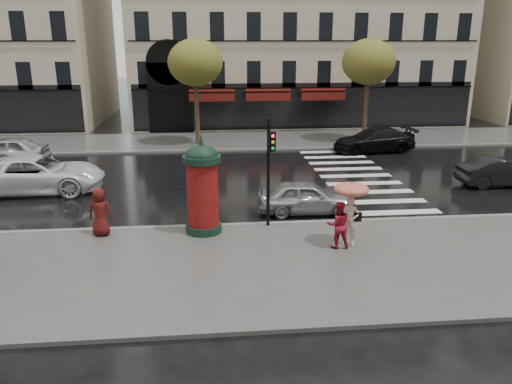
{
  "coord_description": "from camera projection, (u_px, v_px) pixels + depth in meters",
  "views": [
    {
      "loc": [
        -1.32,
        -14.0,
        6.54
      ],
      "look_at": [
        0.18,
        1.5,
        1.78
      ],
      "focal_mm": 35.0,
      "sensor_mm": 36.0,
      "label": 1
    }
  ],
  "objects": [
    {
      "name": "tree_far_left",
      "position": [
        195.0,
        63.0,
        30.79
      ],
      "size": [
        3.4,
        3.4,
        6.64
      ],
      "color": "#38281C",
      "rests_on": "ground"
    },
    {
      "name": "man_burgundy",
      "position": [
        100.0,
        212.0,
        16.9
      ],
      "size": [
        0.86,
        0.61,
        1.67
      ],
      "primitive_type": "imported",
      "rotation": [
        0.0,
        0.0,
        3.04
      ],
      "color": "#551211",
      "rests_on": "near_sidewalk"
    },
    {
      "name": "traffic_light",
      "position": [
        269.0,
        162.0,
        17.3
      ],
      "size": [
        0.29,
        0.38,
        3.87
      ],
      "color": "black",
      "rests_on": "near_sidewalk"
    },
    {
      "name": "ground",
      "position": [
        255.0,
        262.0,
        15.36
      ],
      "size": [
        160.0,
        160.0,
        0.0
      ],
      "primitive_type": "plane",
      "color": "black",
      "rests_on": "ground"
    },
    {
      "name": "car_far_silver",
      "position": [
        5.0,
        151.0,
        26.95
      ],
      "size": [
        4.59,
        1.94,
        1.55
      ],
      "primitive_type": "imported",
      "rotation": [
        0.0,
        0.0,
        -1.6
      ],
      "color": "silver",
      "rests_on": "ground"
    },
    {
      "name": "car_silver",
      "position": [
        306.0,
        197.0,
        19.49
      ],
      "size": [
        3.89,
        1.72,
        1.3
      ],
      "primitive_type": "imported",
      "rotation": [
        0.0,
        0.0,
        1.52
      ],
      "color": "#B5B6BB",
      "rests_on": "ground"
    },
    {
      "name": "far_sidewalk",
      "position": [
        228.0,
        141.0,
        33.42
      ],
      "size": [
        90.0,
        6.0,
        0.12
      ],
      "primitive_type": "cube",
      "color": "#474744",
      "rests_on": "ground"
    },
    {
      "name": "near_sidewalk",
      "position": [
        257.0,
        267.0,
        14.86
      ],
      "size": [
        90.0,
        7.0,
        0.12
      ],
      "primitive_type": "cube",
      "color": "#474744",
      "rests_on": "ground"
    },
    {
      "name": "tree_far_right",
      "position": [
        369.0,
        62.0,
        31.81
      ],
      "size": [
        3.4,
        3.4,
        6.64
      ],
      "color": "#38281C",
      "rests_on": "ground"
    },
    {
      "name": "morris_column",
      "position": [
        202.0,
        186.0,
        16.97
      ],
      "size": [
        1.29,
        1.29,
        3.47
      ],
      "color": "black",
      "rests_on": "near_sidewalk"
    },
    {
      "name": "zebra_crossing",
      "position": [
        356.0,
        176.0,
        25.04
      ],
      "size": [
        3.6,
        11.75,
        0.01
      ],
      "primitive_type": "cube",
      "color": "silver",
      "rests_on": "ground"
    },
    {
      "name": "near_kerb",
      "position": [
        247.0,
        225.0,
        18.19
      ],
      "size": [
        90.0,
        0.25,
        0.14
      ],
      "primitive_type": "cube",
      "color": "slate",
      "rests_on": "ground"
    },
    {
      "name": "far_kerb",
      "position": [
        230.0,
        150.0,
        30.57
      ],
      "size": [
        90.0,
        0.25,
        0.14
      ],
      "primitive_type": "cube",
      "color": "slate",
      "rests_on": "ground"
    },
    {
      "name": "car_white",
      "position": [
        37.0,
        174.0,
        22.17
      ],
      "size": [
        5.91,
        2.85,
        1.62
      ],
      "primitive_type": "imported",
      "rotation": [
        0.0,
        0.0,
        1.6
      ],
      "color": "white",
      "rests_on": "ground"
    },
    {
      "name": "car_black",
      "position": [
        374.0,
        140.0,
        30.22
      ],
      "size": [
        5.15,
        2.54,
        1.44
      ],
      "primitive_type": "imported",
      "rotation": [
        0.0,
        0.0,
        -1.46
      ],
      "color": "black",
      "rests_on": "ground"
    },
    {
      "name": "car_darkgrey",
      "position": [
        502.0,
        172.0,
        23.18
      ],
      "size": [
        4.04,
        1.42,
        1.33
      ],
      "primitive_type": "imported",
      "rotation": [
        0.0,
        0.0,
        1.57
      ],
      "color": "black",
      "rests_on": "ground"
    },
    {
      "name": "woman_red",
      "position": [
        338.0,
        225.0,
        15.88
      ],
      "size": [
        0.77,
        0.6,
        1.55
      ],
      "primitive_type": "imported",
      "rotation": [
        0.0,
        0.0,
        3.12
      ],
      "color": "#A41428",
      "rests_on": "near_sidewalk"
    },
    {
      "name": "woman_umbrella",
      "position": [
        351.0,
        203.0,
        15.94
      ],
      "size": [
        1.12,
        1.12,
        2.15
      ],
      "color": "#F3DDC8",
      "rests_on": "near_sidewalk"
    }
  ]
}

